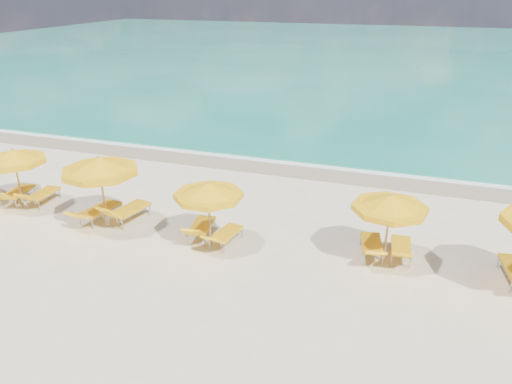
% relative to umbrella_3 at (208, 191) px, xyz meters
% --- Properties ---
extents(ground_plane, '(120.00, 120.00, 0.00)m').
position_rel_umbrella_3_xyz_m(ground_plane, '(0.89, 0.25, -1.81)').
color(ground_plane, beige).
extents(ocean, '(120.00, 80.00, 0.30)m').
position_rel_umbrella_3_xyz_m(ocean, '(0.89, 48.25, -1.81)').
color(ocean, '#167D63').
rests_on(ocean, ground).
extents(wet_sand_band, '(120.00, 2.60, 0.01)m').
position_rel_umbrella_3_xyz_m(wet_sand_band, '(0.89, 7.65, -1.81)').
color(wet_sand_band, tan).
rests_on(wet_sand_band, ground).
extents(foam_line, '(120.00, 1.20, 0.03)m').
position_rel_umbrella_3_xyz_m(foam_line, '(0.89, 8.45, -1.81)').
color(foam_line, white).
rests_on(foam_line, ground).
extents(whitecap_near, '(14.00, 0.36, 0.05)m').
position_rel_umbrella_3_xyz_m(whitecap_near, '(-5.11, 17.25, -1.81)').
color(whitecap_near, white).
rests_on(whitecap_near, ground).
extents(whitecap_far, '(18.00, 0.30, 0.05)m').
position_rel_umbrella_3_xyz_m(whitecap_far, '(8.89, 24.25, -1.81)').
color(whitecap_far, white).
rests_on(whitecap_far, ground).
extents(umbrella_1, '(2.88, 2.88, 2.22)m').
position_rel_umbrella_3_xyz_m(umbrella_1, '(-7.57, 0.44, 0.08)').
color(umbrella_1, tan).
rests_on(umbrella_1, ground).
extents(umbrella_2, '(2.95, 2.95, 2.49)m').
position_rel_umbrella_3_xyz_m(umbrella_2, '(-3.76, 0.05, 0.31)').
color(umbrella_2, tan).
rests_on(umbrella_2, ground).
extents(umbrella_3, '(2.71, 2.71, 2.12)m').
position_rel_umbrella_3_xyz_m(umbrella_3, '(0.00, 0.00, 0.00)').
color(umbrella_3, tan).
rests_on(umbrella_3, ground).
extents(umbrella_4, '(2.51, 2.51, 2.16)m').
position_rel_umbrella_3_xyz_m(umbrella_4, '(5.16, 0.73, 0.03)').
color(umbrella_4, tan).
rests_on(umbrella_4, ground).
extents(lounger_1_left, '(0.96, 1.96, 0.86)m').
position_rel_umbrella_3_xyz_m(lounger_1_left, '(-7.99, 0.67, -1.57)').
color(lounger_1_left, '#A5A8AD').
rests_on(lounger_1_left, ground).
extents(lounger_1_right, '(0.68, 1.81, 0.80)m').
position_rel_umbrella_3_xyz_m(lounger_1_right, '(-7.07, 0.89, -1.59)').
color(lounger_1_right, '#A5A8AD').
rests_on(lounger_1_right, ground).
extents(lounger_2_left, '(1.01, 2.08, 0.76)m').
position_rel_umbrella_3_xyz_m(lounger_2_left, '(-4.25, 0.36, -1.57)').
color(lounger_2_left, '#A5A8AD').
rests_on(lounger_2_left, ground).
extents(lounger_2_right, '(1.03, 2.06, 0.95)m').
position_rel_umbrella_3_xyz_m(lounger_2_right, '(-3.29, 0.64, -1.56)').
color(lounger_2_right, '#A5A8AD').
rests_on(lounger_2_right, ground).
extents(lounger_3_left, '(0.87, 1.89, 0.83)m').
position_rel_umbrella_3_xyz_m(lounger_3_left, '(-0.48, 0.36, -1.58)').
color(lounger_3_left, '#A5A8AD').
rests_on(lounger_3_left, ground).
extents(lounger_3_right, '(0.80, 1.78, 0.74)m').
position_rel_umbrella_3_xyz_m(lounger_3_right, '(0.42, 0.19, -1.60)').
color(lounger_3_right, '#A5A8AD').
rests_on(lounger_3_right, ground).
extents(lounger_4_left, '(0.96, 1.92, 0.76)m').
position_rel_umbrella_3_xyz_m(lounger_4_left, '(4.77, 0.92, -1.59)').
color(lounger_4_left, '#A5A8AD').
rests_on(lounger_4_left, ground).
extents(lounger_4_right, '(0.69, 1.78, 0.72)m').
position_rel_umbrella_3_xyz_m(lounger_4_right, '(5.60, 1.08, -1.60)').
color(lounger_4_right, '#A5A8AD').
rests_on(lounger_4_right, ground).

